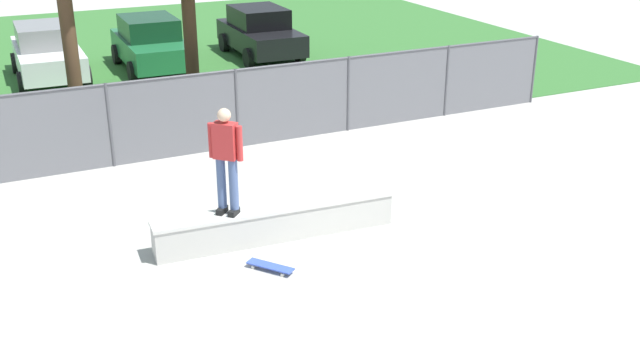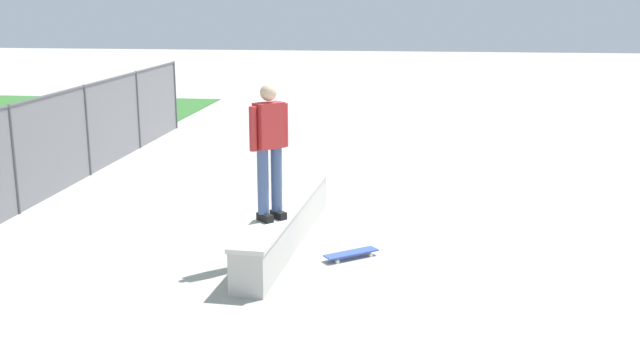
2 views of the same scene
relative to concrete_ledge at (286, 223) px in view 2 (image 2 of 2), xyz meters
The scene contains 5 objects.
ground_plane 1.30m from the concrete_ledge, 39.08° to the right, with size 80.00×80.00×0.00m, color #ADAAA3.
concrete_ledge is the anchor object (origin of this frame).
skateboarder 1.55m from the concrete_ledge, behind, with size 0.46×0.45×1.82m.
skateboard 1.16m from the concrete_ledge, 117.30° to the right, with size 0.64×0.76×0.09m.
chainlink_fence 4.86m from the concrete_ledge, 78.27° to the left, with size 17.09×0.07×1.84m.
Camera 2 is at (-11.27, -1.00, 3.52)m, focal length 41.88 mm.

